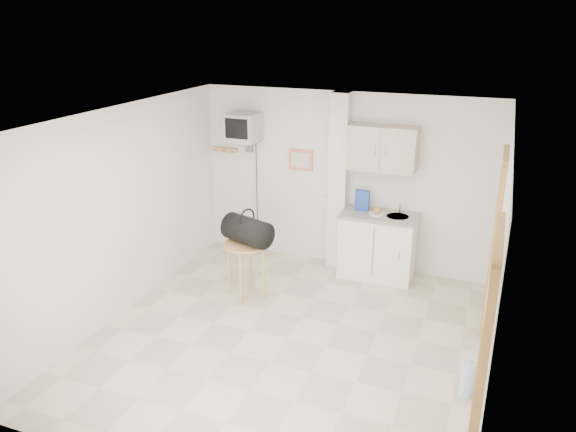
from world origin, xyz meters
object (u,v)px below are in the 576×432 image
at_px(round_table, 245,253).
at_px(water_bottle, 468,379).
at_px(crt_television, 243,128).
at_px(duffel_bag, 247,230).

height_order(round_table, water_bottle, round_table).
bearing_deg(water_bottle, crt_television, 145.85).
distance_m(round_table, duffel_bag, 0.30).
relative_size(crt_television, water_bottle, 5.33).
bearing_deg(crt_television, water_bottle, -34.15).
relative_size(duffel_bag, water_bottle, 1.74).
bearing_deg(round_table, crt_television, 115.13).
height_order(crt_television, water_bottle, crt_television).
distance_m(round_table, water_bottle, 3.06).
height_order(duffel_bag, water_bottle, duffel_bag).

